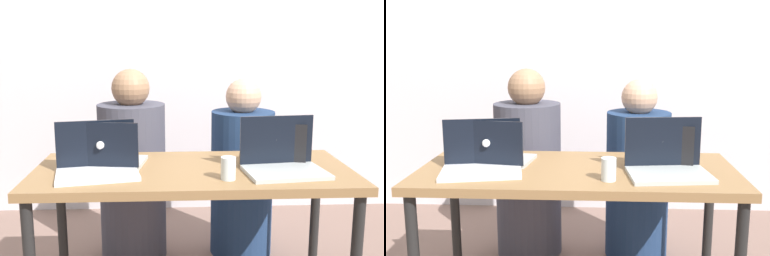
% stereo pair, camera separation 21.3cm
% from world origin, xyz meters
% --- Properties ---
extents(back_wall, '(4.50, 0.10, 2.56)m').
position_xyz_m(back_wall, '(0.00, 1.44, 1.28)').
color(back_wall, silver).
rests_on(back_wall, ground).
extents(desk, '(1.48, 0.65, 0.72)m').
position_xyz_m(desk, '(0.00, 0.00, 0.65)').
color(desk, olive).
rests_on(desk, ground).
extents(person_on_left, '(0.50, 0.50, 1.15)m').
position_xyz_m(person_on_left, '(-0.33, 0.61, 0.51)').
color(person_on_left, '#40404E').
rests_on(person_on_left, ground).
extents(person_on_right, '(0.45, 0.45, 1.09)m').
position_xyz_m(person_on_right, '(0.33, 0.61, 0.48)').
color(person_on_right, navy).
rests_on(person_on_right, ground).
extents(laptop_back_left, '(0.38, 0.28, 0.22)m').
position_xyz_m(laptop_back_left, '(-0.41, 0.06, 0.77)').
color(laptop_back_left, '#AFB4B5').
rests_on(laptop_back_left, desk).
extents(laptop_front_left, '(0.40, 0.31, 0.23)m').
position_xyz_m(laptop_front_left, '(-0.43, -0.07, 0.77)').
color(laptop_front_left, silver).
rests_on(laptop_front_left, desk).
extents(laptop_front_right, '(0.38, 0.31, 0.24)m').
position_xyz_m(laptop_front_right, '(0.41, -0.07, 0.77)').
color(laptop_front_right, '#B1B8B8').
rests_on(laptop_front_right, desk).
extents(laptop_back_right, '(0.35, 0.27, 0.20)m').
position_xyz_m(laptop_back_right, '(0.40, 0.11, 0.77)').
color(laptop_back_right, '#B7B1B5').
rests_on(laptop_back_right, desk).
extents(water_glass_right, '(0.06, 0.06, 0.10)m').
position_xyz_m(water_glass_right, '(0.14, -0.18, 0.77)').
color(water_glass_right, silver).
rests_on(water_glass_right, desk).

